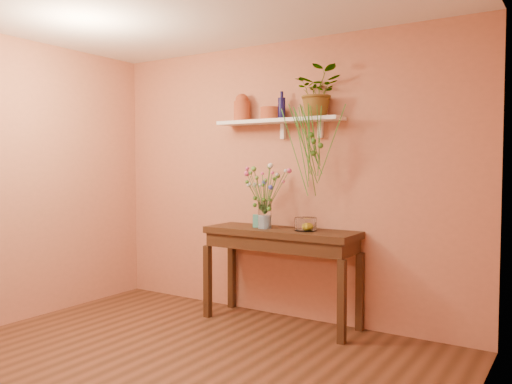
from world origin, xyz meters
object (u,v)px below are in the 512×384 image
Objects in this scene: sideboard at (281,243)px; terracotta_jug at (242,108)px; blue_bottle at (282,108)px; glass_vase at (265,217)px; spider_plant at (318,92)px; bouquet at (264,184)px; glass_bowl at (305,225)px.

terracotta_jug is at bearing 163.94° from sideboard.
blue_bottle is 1.00× the size of glass_vase.
blue_bottle is at bearing 69.26° from glass_vase.
spider_plant is 0.98m from bouquet.
blue_bottle is 1.15m from glass_bowl.
spider_plant is 1.72× the size of glass_vase.
blue_bottle is at bearing 156.19° from glass_bowl.
blue_bottle reaches higher than sideboard.
terracotta_jug is at bearing 178.26° from spider_plant.
glass_vase is 0.42m from glass_bowl.
sideboard is 0.29m from glass_vase.
terracotta_jug is 1.38m from glass_bowl.
terracotta_jug is 0.87m from spider_plant.
glass_bowl is (0.41, 0.04, -0.06)m from glass_vase.
blue_bottle is 0.41m from spider_plant.
sideboard is at bearing -16.06° from terracotta_jug.
terracotta_jug is 0.61× the size of spider_plant.
blue_bottle is at bearing 117.44° from sideboard.
glass_bowl is at bearing 0.57° from sideboard.
bouquet is 0.56m from glass_bowl.
glass_vase is (-0.07, -0.19, -1.03)m from blue_bottle.
sideboard is 7.35× the size of glass_bowl.
spider_plant is at bearing 65.00° from glass_bowl.
sideboard is 0.58m from bouquet.
sideboard is 5.60× the size of glass_vase.
bouquet is (-0.48, -0.16, -0.84)m from spider_plant.
bouquet is at bearing 150.21° from glass_vase.
terracotta_jug is 1.15m from glass_vase.
blue_bottle is (-0.08, 0.15, 1.28)m from sideboard.
spider_plant is 1.26m from glass_vase.
glass_vase is 0.55× the size of bouquet.
spider_plant is 0.94× the size of bouquet.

